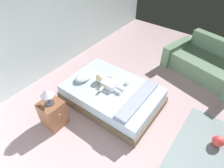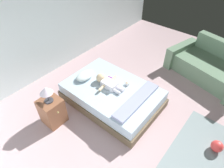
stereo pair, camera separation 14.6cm
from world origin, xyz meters
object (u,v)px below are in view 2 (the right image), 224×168
(pillow, at_px, (85,75))
(toy_ball, at_px, (217,146))
(couch, at_px, (211,67))
(bed, at_px, (112,95))
(lamp, at_px, (46,91))
(baby_bottle, at_px, (127,84))
(baby, at_px, (107,82))
(toothbrush, at_px, (110,77))
(nightstand, at_px, (52,111))

(pillow, distance_m, toy_ball, 2.74)
(couch, bearing_deg, pillow, 140.52)
(couch, bearing_deg, toy_ball, -157.38)
(bed, xyz_separation_m, lamp, (-1.09, 0.52, 0.60))
(couch, relative_size, baby_bottle, 21.21)
(pillow, height_order, baby_bottle, pillow)
(baby, height_order, toothbrush, baby)
(baby, relative_size, couch, 0.32)
(bed, distance_m, baby, 0.31)
(bed, height_order, baby_bottle, baby_bottle)
(baby, distance_m, nightstand, 1.17)
(bed, relative_size, baby, 3.00)
(nightstand, distance_m, toy_ball, 2.91)
(bed, xyz_separation_m, baby, (0.00, 0.14, 0.27))
(couch, xyz_separation_m, nightstand, (-3.27, 1.78, 0.00))
(baby, bearing_deg, lamp, 160.88)
(toothbrush, relative_size, lamp, 0.44)
(bed, bearing_deg, toy_ball, -82.89)
(toothbrush, height_order, toy_ball, toothbrush)
(couch, xyz_separation_m, lamp, (-3.27, 1.78, 0.52))
(baby, relative_size, nightstand, 1.17)
(toothbrush, height_order, couch, couch)
(bed, distance_m, nightstand, 1.21)
(bed, distance_m, lamp, 1.35)
(pillow, xyz_separation_m, baby_bottle, (0.37, -0.82, -0.03))
(baby, bearing_deg, baby_bottle, -51.67)
(nightstand, bearing_deg, baby, -19.12)
(toy_ball, bearing_deg, lamp, 117.64)
(couch, distance_m, toy_ball, 2.09)
(couch, distance_m, nightstand, 3.72)
(couch, bearing_deg, baby, 147.30)
(nightstand, distance_m, lamp, 0.51)
(pillow, distance_m, lamp, 1.04)
(baby_bottle, bearing_deg, couch, -29.25)
(toothbrush, distance_m, couch, 2.46)
(bed, distance_m, couch, 2.52)
(bed, relative_size, pillow, 4.43)
(pillow, bearing_deg, bed, -79.38)
(lamp, relative_size, toy_ball, 1.63)
(bed, xyz_separation_m, nightstand, (-1.09, 0.52, 0.08))
(couch, height_order, lamp, lamp)
(bed, bearing_deg, couch, -29.97)
(bed, bearing_deg, toothbrush, 46.67)
(pillow, distance_m, baby_bottle, 0.90)
(baby, relative_size, toothbrush, 4.63)
(baby, relative_size, baby_bottle, 6.86)
(toy_ball, xyz_separation_m, baby_bottle, (-0.00, 1.88, 0.32))
(toothbrush, xyz_separation_m, baby_bottle, (0.03, -0.42, 0.03))
(baby, height_order, toy_ball, baby)
(bed, height_order, lamp, lamp)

